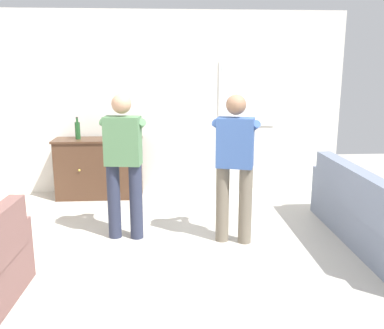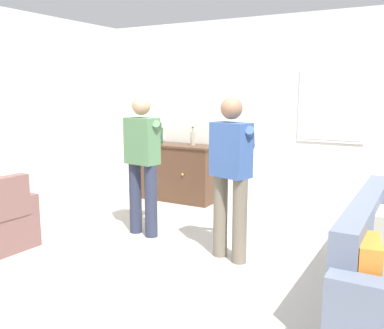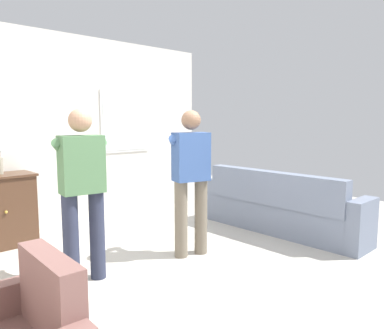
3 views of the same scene
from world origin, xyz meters
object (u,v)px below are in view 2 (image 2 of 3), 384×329
Objects in this scene: couch at (383,262)px; person_standing_left at (143,159)px; bottle_wine_green at (161,135)px; person_standing_right at (231,171)px; bottle_liquor_amber at (193,138)px; sideboard_cabinet at (176,172)px.

couch is 1.44× the size of person_standing_left.
person_standing_left is (0.82, -1.63, -0.10)m from bottle_wine_green.
person_standing_right is at bearing 171.42° from couch.
couch is at bearing -8.77° from person_standing_left.
couch is 2.82m from person_standing_left.
person_standing_right reaches higher than couch.
person_standing_left is at bearing 171.23° from couch.
person_standing_left is (0.24, -1.65, -0.08)m from bottle_liquor_amber.
sideboard_cabinet is at bearing -175.95° from bottle_liquor_amber.
sideboard_cabinet is 1.78m from person_standing_left.
person_standing_left and person_standing_right have the same top height.
person_standing_right is at bearing -51.22° from bottle_liquor_amber.
bottle_liquor_amber is (0.29, 0.02, 0.56)m from sideboard_cabinet.
couch is at bearing -8.58° from person_standing_right.
bottle_liquor_amber is 1.67m from person_standing_left.
bottle_wine_green is 2.76m from person_standing_right.
couch is 3.68m from bottle_liquor_amber.
sideboard_cabinet is 4.60× the size of bottle_liquor_amber.
person_standing_left reaches higher than sideboard_cabinet.
person_standing_right reaches higher than bottle_wine_green.
bottle_wine_green is at bearing -178.02° from bottle_liquor_amber.
couch is 1.84× the size of sideboard_cabinet.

